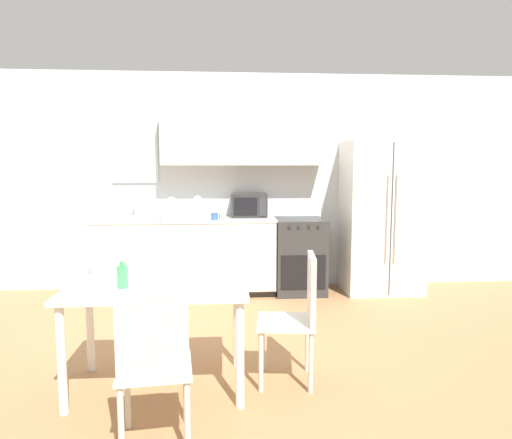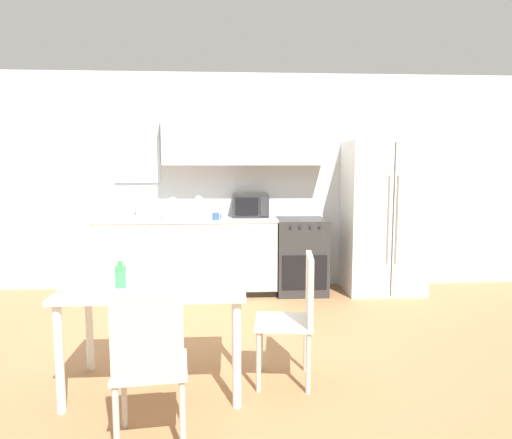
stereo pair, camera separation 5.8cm
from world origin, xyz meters
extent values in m
plane|color=#9E7047|center=(0.00, 0.00, 0.00)|extent=(12.00, 12.00, 0.00)
cube|color=silver|center=(0.00, 2.09, 1.35)|extent=(12.00, 0.06, 2.70)
cube|color=silver|center=(-0.95, 2.05, 1.72)|extent=(0.56, 0.04, 0.74)
cube|color=beige|center=(0.38, 1.90, 1.93)|extent=(1.97, 0.32, 0.73)
cube|color=#333333|center=(-0.31, 1.79, 0.04)|extent=(2.13, 0.54, 0.08)
cube|color=beige|center=(-0.31, 1.76, 0.49)|extent=(2.13, 0.60, 0.81)
cube|color=beige|center=(-1.02, 1.46, 0.49)|extent=(0.69, 0.01, 0.79)
cube|color=beige|center=(-0.31, 1.46, 0.49)|extent=(0.69, 0.01, 0.79)
cube|color=beige|center=(0.40, 1.46, 0.49)|extent=(0.69, 0.01, 0.79)
cube|color=beige|center=(-0.31, 1.76, 0.91)|extent=(2.15, 0.62, 0.03)
cube|color=#2D2D2D|center=(1.06, 1.75, 0.46)|extent=(0.60, 0.63, 0.91)
cube|color=black|center=(1.06, 1.43, 0.32)|extent=(0.52, 0.01, 0.40)
cylinder|color=#262626|center=(0.89, 1.42, 0.86)|extent=(0.03, 0.02, 0.03)
cylinder|color=#262626|center=(1.00, 1.42, 0.86)|extent=(0.03, 0.02, 0.03)
cylinder|color=#262626|center=(1.12, 1.42, 0.86)|extent=(0.03, 0.02, 0.03)
cylinder|color=#262626|center=(1.23, 1.42, 0.86)|extent=(0.03, 0.02, 0.03)
cube|color=silver|center=(2.08, 1.73, 0.93)|extent=(0.92, 0.67, 1.85)
cube|color=#3F3F3F|center=(2.08, 1.39, 0.93)|extent=(0.01, 0.01, 1.79)
cylinder|color=silver|center=(2.03, 1.36, 0.96)|extent=(0.02, 0.02, 1.02)
cylinder|color=silver|center=(2.13, 1.36, 0.96)|extent=(0.02, 0.02, 1.02)
cube|color=#B7BABC|center=(-0.95, 1.76, 0.93)|extent=(0.62, 0.44, 0.02)
cylinder|color=silver|center=(-0.95, 1.94, 1.06)|extent=(0.02, 0.02, 0.23)
cylinder|color=silver|center=(-0.95, 1.87, 1.17)|extent=(0.02, 0.14, 0.02)
cube|color=#282828|center=(0.45, 1.87, 1.07)|extent=(0.43, 0.32, 0.29)
cube|color=black|center=(0.40, 1.70, 1.07)|extent=(0.28, 0.01, 0.21)
cube|color=#2D2D33|center=(0.61, 1.70, 1.07)|extent=(0.09, 0.01, 0.23)
cylinder|color=#335999|center=(0.03, 1.56, 0.97)|extent=(0.08, 0.08, 0.09)
torus|color=#335999|center=(0.09, 1.56, 0.97)|extent=(0.02, 0.07, 0.07)
cube|color=silver|center=(-0.47, 1.68, 1.01)|extent=(0.27, 0.24, 0.17)
sphere|color=silver|center=(-0.47, 1.68, 1.12)|extent=(0.15, 0.15, 0.13)
cube|color=white|center=(-0.17, 1.65, 1.03)|extent=(0.19, 0.16, 0.21)
sphere|color=white|center=(-0.17, 1.65, 1.15)|extent=(0.10, 0.10, 0.10)
cube|color=white|center=(-0.32, -0.63, 0.72)|extent=(1.23, 0.74, 0.03)
cylinder|color=white|center=(-0.88, -0.94, 0.35)|extent=(0.06, 0.06, 0.71)
cylinder|color=white|center=(0.23, -0.94, 0.35)|extent=(0.06, 0.06, 0.71)
cylinder|color=white|center=(-0.88, -0.32, 0.35)|extent=(0.06, 0.06, 0.71)
cylinder|color=white|center=(0.23, -0.32, 0.35)|extent=(0.06, 0.06, 0.71)
cube|color=beige|center=(-0.25, -1.28, 0.44)|extent=(0.44, 0.44, 0.02)
cube|color=beige|center=(-0.23, -1.46, 0.69)|extent=(0.37, 0.07, 0.48)
cylinder|color=beige|center=(-0.44, -1.13, 0.21)|extent=(0.03, 0.03, 0.43)
cylinder|color=beige|center=(-0.10, -1.09, 0.21)|extent=(0.03, 0.03, 0.43)
cylinder|color=beige|center=(-0.40, -1.47, 0.21)|extent=(0.03, 0.03, 0.43)
cylinder|color=beige|center=(-0.07, -1.43, 0.21)|extent=(0.03, 0.03, 0.43)
cube|color=beige|center=(0.57, -0.60, 0.44)|extent=(0.44, 0.44, 0.02)
cube|color=beige|center=(0.75, -0.62, 0.69)|extent=(0.08, 0.37, 0.48)
cylinder|color=beige|center=(0.38, -0.75, 0.21)|extent=(0.03, 0.03, 0.43)
cylinder|color=beige|center=(0.42, -0.41, 0.21)|extent=(0.03, 0.03, 0.43)
cylinder|color=beige|center=(0.72, -0.79, 0.21)|extent=(0.03, 0.03, 0.43)
cylinder|color=beige|center=(0.76, -0.45, 0.21)|extent=(0.03, 0.03, 0.43)
cylinder|color=#3FB259|center=(-0.54, -0.69, 0.81)|extent=(0.07, 0.07, 0.15)
cylinder|color=#3FB259|center=(-0.54, -0.69, 0.90)|extent=(0.03, 0.03, 0.03)
cylinder|color=white|center=(-0.54, -0.69, 0.93)|extent=(0.04, 0.04, 0.02)
camera|label=1|loc=(0.13, -3.73, 1.55)|focal=32.00mm
camera|label=2|loc=(0.19, -3.73, 1.55)|focal=32.00mm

